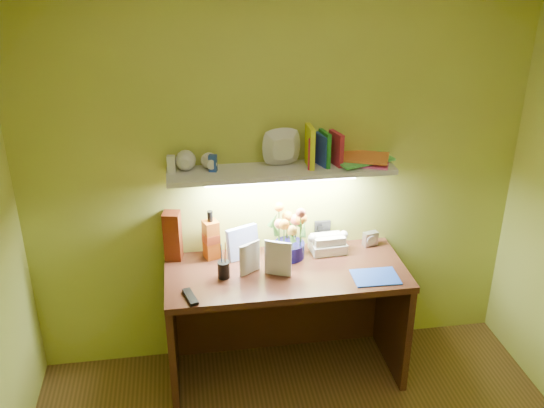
% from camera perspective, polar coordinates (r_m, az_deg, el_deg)
% --- Properties ---
extents(desk, '(1.40, 0.60, 0.75)m').
position_cam_1_polar(desk, '(3.75, 1.28, -11.15)').
color(desk, black).
rests_on(desk, ground).
extents(flower_bouquet, '(0.25, 0.25, 0.33)m').
position_cam_1_polar(flower_bouquet, '(3.60, 1.65, -2.69)').
color(flower_bouquet, '#0B093C').
rests_on(flower_bouquet, desk).
extents(telephone, '(0.22, 0.17, 0.13)m').
position_cam_1_polar(telephone, '(3.72, 5.27, -3.57)').
color(telephone, white).
rests_on(telephone, desk).
extents(desk_clock, '(0.10, 0.07, 0.09)m').
position_cam_1_polar(desk_clock, '(3.83, 9.24, -3.25)').
color(desk_clock, '#B0AFB4').
rests_on(desk_clock, desk).
extents(whisky_bottle, '(0.11, 0.11, 0.31)m').
position_cam_1_polar(whisky_bottle, '(3.62, -5.77, -2.88)').
color(whisky_bottle, '#B34D0E').
rests_on(whisky_bottle, desk).
extents(whisky_box, '(0.11, 0.11, 0.30)m').
position_cam_1_polar(whisky_box, '(3.64, -9.33, -2.97)').
color(whisky_box, '#62210D').
rests_on(whisky_box, desk).
extents(pen_cup, '(0.09, 0.09, 0.17)m').
position_cam_1_polar(pen_cup, '(3.44, -4.58, -5.69)').
color(pen_cup, black).
rests_on(pen_cup, desk).
extents(art_card, '(0.20, 0.11, 0.20)m').
position_cam_1_polar(art_card, '(3.63, -2.78, -3.64)').
color(art_card, silver).
rests_on(art_card, desk).
extents(tv_remote, '(0.09, 0.17, 0.02)m').
position_cam_1_polar(tv_remote, '(3.32, -7.69, -8.64)').
color(tv_remote, black).
rests_on(tv_remote, desk).
extents(blue_folder, '(0.26, 0.20, 0.01)m').
position_cam_1_polar(blue_folder, '(3.52, 9.70, -6.78)').
color(blue_folder, '#1F44A9').
rests_on(blue_folder, desk).
extents(desk_book_a, '(0.13, 0.09, 0.19)m').
position_cam_1_polar(desk_book_a, '(3.43, -3.04, -5.50)').
color(desk_book_a, beige).
rests_on(desk_book_a, desk).
extents(desk_book_b, '(0.15, 0.08, 0.22)m').
position_cam_1_polar(desk_book_b, '(3.46, -0.70, -4.97)').
color(desk_book_b, silver).
rests_on(desk_book_b, desk).
extents(wall_shelf, '(1.32, 0.35, 0.27)m').
position_cam_1_polar(wall_shelf, '(3.45, 1.59, 3.77)').
color(wall_shelf, silver).
rests_on(wall_shelf, ground).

